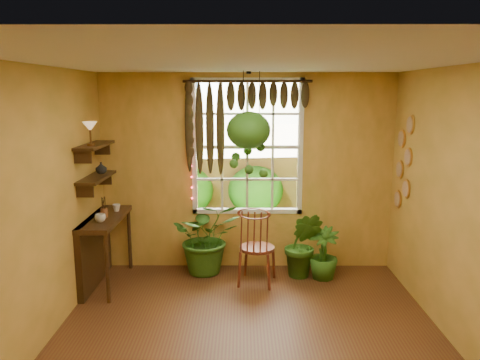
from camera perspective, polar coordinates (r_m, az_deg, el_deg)
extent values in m
plane|color=#563518|center=(4.77, 1.14, -20.19)|extent=(4.50, 4.50, 0.00)
plane|color=silver|center=(4.09, 1.29, 14.24)|extent=(4.50, 4.50, 0.00)
plane|color=gold|center=(6.43, 0.88, 0.91)|extent=(4.00, 0.00, 4.00)
plane|color=gold|center=(4.65, -24.32, -3.91)|extent=(0.00, 4.50, 4.50)
plane|color=gold|center=(4.71, 26.39, -3.90)|extent=(0.00, 4.50, 4.50)
cube|color=white|center=(6.41, 0.89, 4.04)|extent=(1.52, 0.10, 1.86)
cube|color=white|center=(6.44, 0.89, 4.07)|extent=(1.38, 0.01, 1.78)
cylinder|color=#3E2710|center=(6.26, 0.92, 11.95)|extent=(1.70, 0.04, 0.04)
cube|color=#3E2710|center=(6.15, -16.13, -4.57)|extent=(0.40, 1.20, 0.06)
cube|color=#3E2710|center=(6.32, -17.34, -8.21)|extent=(0.08, 1.18, 0.90)
cylinder|color=#3E2710|center=(5.74, -15.89, -10.29)|extent=(0.05, 0.05, 0.86)
cylinder|color=#3E2710|center=(6.74, -13.32, -6.98)|extent=(0.05, 0.05, 0.86)
cube|color=#3E2710|center=(6.06, -17.08, 0.29)|extent=(0.25, 0.90, 0.04)
cube|color=#3E2710|center=(6.00, -17.29, 4.05)|extent=(0.25, 0.90, 0.04)
cube|color=#295819|center=(11.60, 0.60, -1.52)|extent=(14.00, 10.00, 0.04)
cube|color=olive|center=(9.66, 0.67, 1.53)|extent=(12.00, 0.10, 1.80)
plane|color=#83AFDC|center=(13.17, 0.57, 6.85)|extent=(12.00, 0.00, 12.00)
cylinder|color=brown|center=(6.07, 2.10, -8.29)|extent=(0.54, 0.54, 0.04)
torus|color=brown|center=(5.74, 1.75, -4.09)|extent=(0.42, 0.13, 0.42)
imported|color=#204D14|center=(6.42, -4.06, -6.93)|extent=(1.03, 0.93, 1.01)
imported|color=#204D14|center=(6.31, 7.70, -7.81)|extent=(0.60, 0.54, 0.90)
imported|color=#204D14|center=(6.34, 10.13, -8.79)|extent=(0.50, 0.50, 0.69)
ellipsoid|color=black|center=(6.01, 1.05, 5.29)|extent=(0.33, 0.33, 0.20)
ellipsoid|color=#204D14|center=(6.00, 1.05, 6.08)|extent=(0.56, 0.56, 0.48)
imported|color=silver|center=(5.89, -16.67, -4.46)|extent=(0.14, 0.14, 0.10)
imported|color=beige|center=(6.35, -14.82, -3.29)|extent=(0.11, 0.11, 0.09)
cylinder|color=brown|center=(6.11, -16.23, -3.85)|extent=(0.09, 0.09, 0.11)
imported|color=#B2AD99|center=(6.22, -16.57, 1.43)|extent=(0.18, 0.18, 0.15)
cylinder|color=brown|center=(5.81, -17.71, 4.14)|extent=(0.09, 0.09, 0.03)
cylinder|color=brown|center=(5.81, -17.76, 5.02)|extent=(0.02, 0.02, 0.17)
cone|color=slate|center=(5.80, -17.83, 6.23)|extent=(0.17, 0.17, 0.11)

